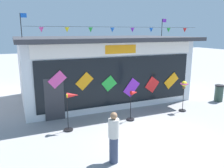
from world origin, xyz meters
The scene contains 7 objects.
ground_plane centered at (0.00, 0.00, 0.00)m, with size 80.00×80.00×0.00m, color gray.
kite_shop_building centered at (0.06, 6.38, 1.90)m, with size 9.77×6.35×5.01m.
wind_spinner_far_left centered at (-2.86, 2.17, 1.10)m, with size 0.70×0.39×1.63m.
wind_spinner_left centered at (0.02, 2.15, 0.88)m, with size 0.55×0.37×1.43m.
wind_spinner_center_left centered at (3.00, 2.18, 1.13)m, with size 0.37×0.37×1.61m.
person_near_camera centered at (-2.23, -0.75, 0.89)m, with size 0.38×0.48×1.68m.
trash_bin centered at (6.16, 2.73, 0.50)m, with size 0.52×0.52×0.99m.
Camera 1 is at (-4.89, -6.75, 4.07)m, focal length 36.59 mm.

